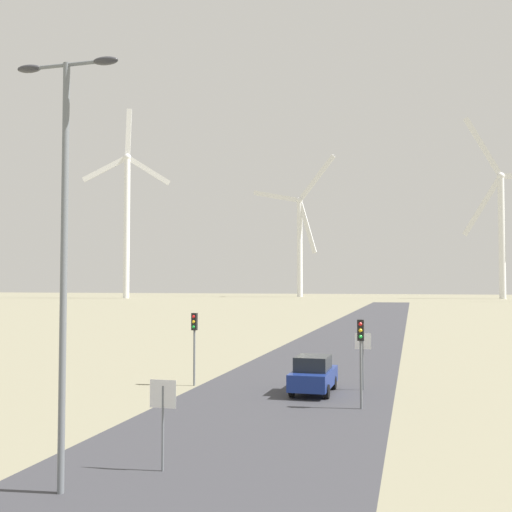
{
  "coord_description": "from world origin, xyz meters",
  "views": [
    {
      "loc": [
        5.89,
        -5.32,
        5.36
      ],
      "look_at": [
        0.0,
        17.15,
        6.42
      ],
      "focal_mm": 42.0,
      "sensor_mm": 36.0,
      "label": 1
    }
  ],
  "objects_px": {
    "streetlamp": "(64,224)",
    "wind_turbine_left": "(300,235)",
    "traffic_light_post_near_right": "(361,343)",
    "wind_turbine_far_left": "(127,213)",
    "stop_sign_near": "(163,407)",
    "traffic_light_post_near_left": "(194,332)",
    "stop_sign_far": "(363,350)",
    "car_approaching": "(313,374)",
    "wind_turbine_center": "(501,220)"
  },
  "relations": [
    {
      "from": "streetlamp",
      "to": "wind_turbine_left",
      "type": "relative_size",
      "value": 0.2
    },
    {
      "from": "traffic_light_post_near_right",
      "to": "wind_turbine_far_left",
      "type": "height_order",
      "value": "wind_turbine_far_left"
    },
    {
      "from": "stop_sign_near",
      "to": "traffic_light_post_near_left",
      "type": "height_order",
      "value": "traffic_light_post_near_left"
    },
    {
      "from": "traffic_light_post_near_left",
      "to": "traffic_light_post_near_right",
      "type": "xyz_separation_m",
      "value": [
        8.96,
        -3.66,
        0.0
      ]
    },
    {
      "from": "stop_sign_near",
      "to": "stop_sign_far",
      "type": "distance_m",
      "value": 15.26
    },
    {
      "from": "stop_sign_near",
      "to": "traffic_light_post_near_right",
      "type": "distance_m",
      "value": 11.12
    },
    {
      "from": "streetlamp",
      "to": "wind_turbine_far_left",
      "type": "height_order",
      "value": "wind_turbine_far_left"
    },
    {
      "from": "car_approaching",
      "to": "wind_turbine_left",
      "type": "xyz_separation_m",
      "value": [
        -38.74,
        205.83,
        23.97
      ]
    },
    {
      "from": "traffic_light_post_near_right",
      "to": "wind_turbine_center",
      "type": "xyz_separation_m",
      "value": [
        32.41,
        196.51,
        24.65
      ]
    },
    {
      "from": "streetlamp",
      "to": "traffic_light_post_near_right",
      "type": "relative_size",
      "value": 2.95
    },
    {
      "from": "traffic_light_post_near_left",
      "to": "wind_turbine_far_left",
      "type": "bearing_deg",
      "value": 118.0
    },
    {
      "from": "stop_sign_near",
      "to": "wind_turbine_far_left",
      "type": "height_order",
      "value": "wind_turbine_far_left"
    },
    {
      "from": "stop_sign_far",
      "to": "traffic_light_post_near_right",
      "type": "distance_m",
      "value": 4.67
    },
    {
      "from": "traffic_light_post_near_left",
      "to": "wind_turbine_center",
      "type": "distance_m",
      "value": 198.78
    },
    {
      "from": "car_approaching",
      "to": "wind_turbine_left",
      "type": "relative_size",
      "value": 0.07
    },
    {
      "from": "stop_sign_near",
      "to": "traffic_light_post_near_right",
      "type": "height_order",
      "value": "traffic_light_post_near_right"
    },
    {
      "from": "car_approaching",
      "to": "wind_turbine_left",
      "type": "height_order",
      "value": "wind_turbine_left"
    },
    {
      "from": "stop_sign_near",
      "to": "streetlamp",
      "type": "bearing_deg",
      "value": -127.43
    },
    {
      "from": "traffic_light_post_near_right",
      "to": "wind_turbine_center",
      "type": "relative_size",
      "value": 0.06
    },
    {
      "from": "stop_sign_near",
      "to": "wind_turbine_far_left",
      "type": "xyz_separation_m",
      "value": [
        -92.53,
        179.79,
        28.95
      ]
    },
    {
      "from": "traffic_light_post_near_left",
      "to": "wind_turbine_center",
      "type": "bearing_deg",
      "value": 77.89
    },
    {
      "from": "wind_turbine_far_left",
      "to": "wind_turbine_center",
      "type": "bearing_deg",
      "value": 11.63
    },
    {
      "from": "streetlamp",
      "to": "stop_sign_near",
      "type": "xyz_separation_m",
      "value": [
        1.79,
        2.34,
        -5.08
      ]
    },
    {
      "from": "traffic_light_post_near_right",
      "to": "wind_turbine_far_left",
      "type": "distance_m",
      "value": 197.7
    },
    {
      "from": "wind_turbine_far_left",
      "to": "wind_turbine_center",
      "type": "distance_m",
      "value": 132.49
    },
    {
      "from": "stop_sign_far",
      "to": "wind_turbine_left",
      "type": "distance_m",
      "value": 209.68
    },
    {
      "from": "traffic_light_post_near_right",
      "to": "wind_turbine_left",
      "type": "xyz_separation_m",
      "value": [
        -41.3,
        208.94,
        22.1
      ]
    },
    {
      "from": "traffic_light_post_near_left",
      "to": "stop_sign_far",
      "type": "bearing_deg",
      "value": 6.15
    },
    {
      "from": "streetlamp",
      "to": "stop_sign_near",
      "type": "distance_m",
      "value": 5.87
    },
    {
      "from": "traffic_light_post_near_left",
      "to": "wind_turbine_center",
      "type": "relative_size",
      "value": 0.06
    },
    {
      "from": "traffic_light_post_near_left",
      "to": "car_approaching",
      "type": "bearing_deg",
      "value": -4.91
    },
    {
      "from": "traffic_light_post_near_right",
      "to": "wind_turbine_left",
      "type": "relative_size",
      "value": 0.07
    },
    {
      "from": "car_approaching",
      "to": "traffic_light_post_near_right",
      "type": "bearing_deg",
      "value": -50.51
    },
    {
      "from": "traffic_light_post_near_right",
      "to": "wind_turbine_center",
      "type": "distance_m",
      "value": 200.69
    },
    {
      "from": "streetlamp",
      "to": "traffic_light_post_near_left",
      "type": "height_order",
      "value": "streetlamp"
    },
    {
      "from": "car_approaching",
      "to": "traffic_light_post_near_left",
      "type": "bearing_deg",
      "value": 175.09
    },
    {
      "from": "traffic_light_post_near_left",
      "to": "car_approaching",
      "type": "xyz_separation_m",
      "value": [
        6.4,
        -0.55,
        -1.87
      ]
    },
    {
      "from": "wind_turbine_left",
      "to": "wind_turbine_center",
      "type": "relative_size",
      "value": 0.86
    },
    {
      "from": "traffic_light_post_near_right",
      "to": "wind_turbine_far_left",
      "type": "relative_size",
      "value": 0.06
    },
    {
      "from": "streetlamp",
      "to": "stop_sign_far",
      "type": "relative_size",
      "value": 3.94
    },
    {
      "from": "stop_sign_near",
      "to": "traffic_light_post_near_left",
      "type": "bearing_deg",
      "value": 107.0
    },
    {
      "from": "wind_turbine_left",
      "to": "wind_turbine_center",
      "type": "bearing_deg",
      "value": -9.57
    },
    {
      "from": "stop_sign_near",
      "to": "wind_turbine_far_left",
      "type": "relative_size",
      "value": 0.04
    },
    {
      "from": "stop_sign_far",
      "to": "car_approaching",
      "type": "xyz_separation_m",
      "value": [
        -2.28,
        -1.49,
        -1.08
      ]
    },
    {
      "from": "streetlamp",
      "to": "car_approaching",
      "type": "bearing_deg",
      "value": 75.41
    },
    {
      "from": "traffic_light_post_near_right",
      "to": "traffic_light_post_near_left",
      "type": "bearing_deg",
      "value": 157.79
    },
    {
      "from": "stop_sign_near",
      "to": "wind_turbine_center",
      "type": "distance_m",
      "value": 211.38
    },
    {
      "from": "traffic_light_post_near_left",
      "to": "wind_turbine_far_left",
      "type": "xyz_separation_m",
      "value": [
        -88.36,
        166.15,
        27.97
      ]
    },
    {
      "from": "wind_turbine_left",
      "to": "wind_turbine_center",
      "type": "distance_m",
      "value": 74.8
    },
    {
      "from": "wind_turbine_left",
      "to": "wind_turbine_center",
      "type": "height_order",
      "value": "wind_turbine_center"
    }
  ]
}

